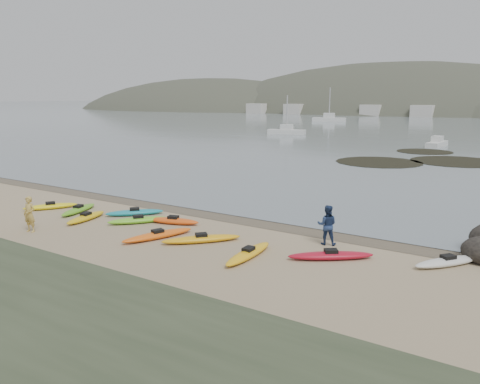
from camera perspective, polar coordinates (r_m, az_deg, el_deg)
The scene contains 7 objects.
ground at distance 27.43m, azimuth 0.00°, elevation -3.07°, with size 600.00×600.00×0.00m, color tan.
wet_sand at distance 27.19m, azimuth -0.34°, elevation -3.20°, with size 60.00×60.00×0.00m, color brown.
kayaks at distance 24.69m, azimuth -7.77°, elevation -4.44°, with size 25.17×7.17×0.34m.
person_west at distance 26.63m, azimuth -24.28°, elevation -2.49°, with size 0.68×0.45×1.88m, color tan.
person_east at distance 22.60m, azimuth 10.56°, elevation -3.97°, with size 0.93×0.73×1.92m, color navy.
kelp_mats at distance 56.01m, azimuth 21.17°, elevation 3.72°, with size 16.17×20.71×0.04m.
moored_boats at distance 109.70m, azimuth 24.77°, elevation 7.21°, with size 83.29×72.39×1.27m.
Camera 1 is at (14.36, -22.31, 6.94)m, focal length 35.00 mm.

